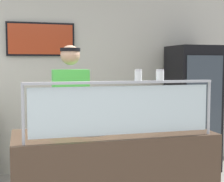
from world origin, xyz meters
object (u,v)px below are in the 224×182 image
Objects in this scene: pizza_server at (93,127)px; pepper_flake_shaker at (160,76)px; pizza_tray at (88,129)px; drink_fridge at (193,108)px; parmesan_shaker at (138,76)px; worker_figure at (71,116)px.

pepper_flake_shaker is (0.49, -0.36, 0.47)m from pizza_server.
pizza_tray is 1.73× the size of pizza_server.
pepper_flake_shaker is at bearing -125.43° from drink_fridge.
pizza_server is at bearing -26.06° from pizza_tray.
pizza_tray is at bearing 151.14° from pizza_server.
pizza_tray is at bearing 144.03° from pepper_flake_shaker.
parmesan_shaker is at bearing -53.51° from pizza_server.
worker_figure is (-0.59, 1.00, -0.46)m from pepper_flake_shaker.
drink_fridge is (1.94, 0.90, -0.09)m from worker_figure.
worker_figure is at bearing 95.78° from pizza_tray.
pizza_server is (0.04, -0.02, 0.02)m from pizza_tray.
pizza_server is 0.16× the size of worker_figure.
pepper_flake_shaker reaches higher than pizza_server.
worker_figure reaches higher than pepper_flake_shaker.
pizza_server is 3.02× the size of pepper_flake_shaker.
parmesan_shaker is 0.05× the size of worker_figure.
worker_figure is 2.14m from drink_fridge.
worker_figure is at bearing -155.25° from drink_fridge.
worker_figure reaches higher than pizza_server.
pizza_server is 2.96× the size of parmesan_shaker.
pizza_server is 0.67m from parmesan_shaker.
parmesan_shaker is 1.02× the size of pepper_flake_shaker.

